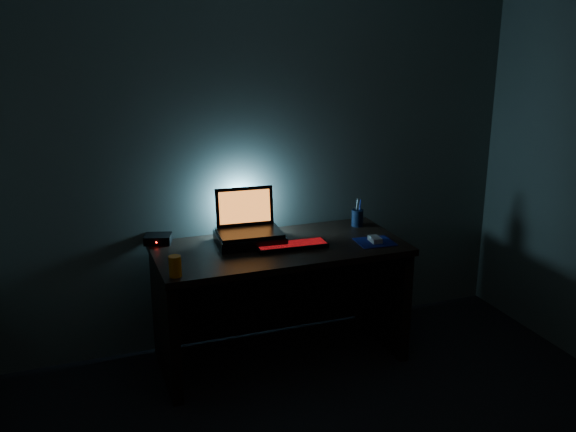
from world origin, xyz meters
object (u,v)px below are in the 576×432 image
Objects in this scene: keyboard at (292,245)px; laptop at (248,222)px; pen_cup at (357,218)px; juice_glass at (175,266)px; router at (158,239)px; mouse at (375,239)px.

laptop is at bearing 137.56° from keyboard.
pen_cup is at bearing 27.16° from keyboard.
juice_glass is (-0.53, -0.42, -0.06)m from laptop.
router is at bearing 168.35° from laptop.
laptop is 0.68m from juice_glass.
laptop is 0.78m from mouse.
mouse is (0.51, -0.08, 0.01)m from keyboard.
juice_glass is at bearing -161.13° from keyboard.
mouse is at bearing 5.85° from juice_glass.
juice_glass is at bearing -170.12° from mouse.
pen_cup reaches higher than keyboard.
keyboard is 0.82m from router.
mouse reaches higher than keyboard.
laptop is 4.04× the size of mouse.
keyboard is at bearing 174.71° from mouse.
keyboard is at bearing -41.29° from laptop.
pen_cup is at bearing 12.98° from router.
pen_cup is 0.96× the size of juice_glass.
keyboard is 3.97× the size of pen_cup.
laptop is 0.91× the size of keyboard.
router reaches higher than mouse.
mouse is 0.86× the size of juice_glass.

